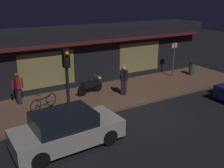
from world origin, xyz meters
name	(u,v)px	position (x,y,z in m)	size (l,w,h in m)	color
ground_plane	(146,115)	(0.00, 0.00, 0.00)	(60.00, 60.00, 0.00)	black
sidewalk_slab	(114,94)	(0.00, 3.00, 0.07)	(18.00, 4.00, 0.15)	brown
storefront_building	(88,54)	(0.00, 6.39, 1.80)	(18.00, 3.30, 3.60)	black
motorcycle	(91,85)	(-1.19, 3.62, 0.65)	(1.69, 0.64, 0.97)	black
bicycle_parked	(44,102)	(-4.13, 2.83, 0.51)	(1.51, 0.77, 0.91)	black
person_photographer	(18,88)	(-5.04, 4.14, 1.03)	(0.62, 0.42, 1.67)	#28232D
person_bystander	(124,80)	(0.33, 2.50, 1.03)	(0.57, 0.44, 1.67)	#28232D
sign_post	(174,57)	(5.20, 3.81, 1.51)	(0.44, 0.09, 2.40)	#47474C
trash_bin	(192,68)	(6.64, 3.40, 0.62)	(0.48, 0.48, 0.93)	#2D4C33
traffic_light_pole	(67,78)	(-3.90, -0.05, 2.48)	(0.24, 0.33, 3.60)	black
parked_car_near	(67,129)	(-4.28, -0.71, 0.70)	(4.18, 1.95, 1.42)	black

